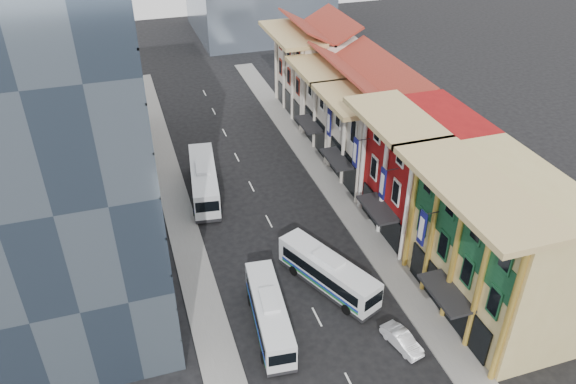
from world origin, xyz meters
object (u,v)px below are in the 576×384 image
object	(u,v)px
office_tower	(58,121)
sedan_right	(402,340)
bus_right	(328,272)
bus_left_near	(269,313)
bus_left_far	(204,180)
shophouse_tan	(501,248)

from	to	relation	value
office_tower	sedan_right	world-z (taller)	office_tower
bus_right	bus_left_near	bearing A→B (deg)	-176.68
bus_left_near	bus_right	distance (m)	6.86
bus_left_far	bus_right	bearing A→B (deg)	-60.61
shophouse_tan	sedan_right	distance (m)	10.56
bus_left_near	bus_right	size ratio (longest dim) A/B	0.96
office_tower	bus_left_far	bearing A→B (deg)	40.14
office_tower	bus_left_near	distance (m)	21.67
bus_left_near	bus_left_far	size ratio (longest dim) A/B	0.86
office_tower	bus_left_far	distance (m)	20.28
shophouse_tan	office_tower	xyz separation A→B (m)	(-31.00, 14.00, 9.00)
bus_left_near	bus_left_far	distance (m)	20.95
bus_left_far	sedan_right	size ratio (longest dim) A/B	3.06
bus_left_far	sedan_right	bearing A→B (deg)	-61.20
shophouse_tan	bus_left_far	distance (m)	30.98
sedan_right	bus_left_far	bearing A→B (deg)	97.40
office_tower	bus_right	world-z (taller)	office_tower
bus_left_near	bus_left_far	xyz separation A→B (m)	(-1.21, 20.92, 0.26)
shophouse_tan	bus_left_far	size ratio (longest dim) A/B	1.22
shophouse_tan	bus_right	xyz separation A→B (m)	(-11.87, 6.14, -4.35)
office_tower	bus_left_near	bearing A→B (deg)	-40.13
shophouse_tan	sedan_right	world-z (taller)	shophouse_tan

